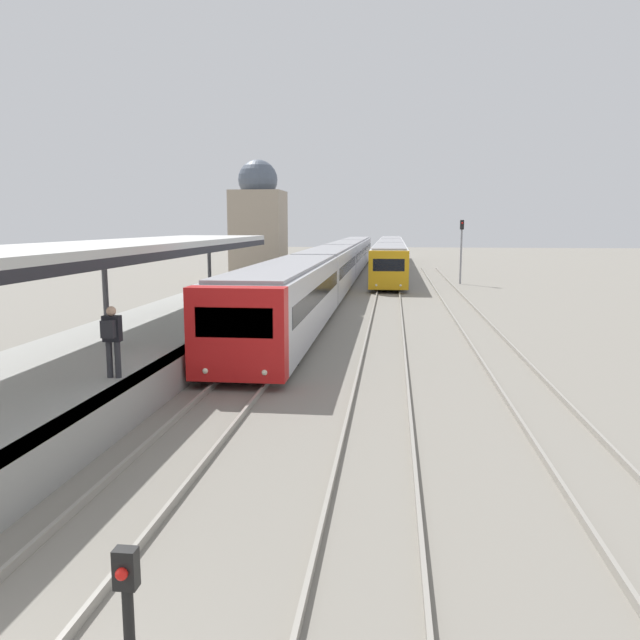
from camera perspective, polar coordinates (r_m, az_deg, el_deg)
platform_canopy at (r=18.90m, az=-19.10°, el=6.29°), size 4.00×25.84×2.98m
person_on_platform at (r=15.02m, az=-18.51°, el=-1.39°), size 0.40×0.40×1.66m
train_near at (r=47.53m, az=1.66°, el=5.33°), size 2.71×62.87×2.92m
train_far at (r=62.68m, az=6.45°, el=6.09°), size 2.62×44.79×2.89m
signal_post_near at (r=6.25m, az=-17.13°, el=-24.54°), size 0.20×0.22×1.70m
signal_mast_far at (r=48.07m, az=12.80°, el=6.82°), size 0.28×0.29×4.77m
distant_domed_building at (r=52.53m, az=-5.64°, el=8.79°), size 4.20×4.20×9.68m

